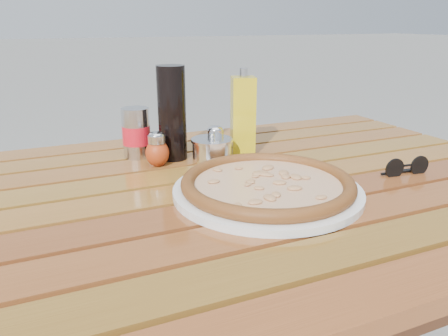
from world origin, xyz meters
name	(u,v)px	position (x,y,z in m)	size (l,w,h in m)	color
table	(228,219)	(0.00, 0.00, 0.67)	(1.40, 0.90, 0.75)	#3A1B0D
plate	(267,191)	(0.05, -0.08, 0.76)	(0.36, 0.36, 0.01)	silver
pizza	(267,183)	(0.05, -0.08, 0.77)	(0.36, 0.36, 0.03)	beige
pepper_shaker	(157,150)	(-0.10, 0.18, 0.79)	(0.07, 0.07, 0.08)	#B33B14
oregano_shaker	(215,143)	(0.05, 0.18, 0.79)	(0.07, 0.07, 0.08)	#3B421A
dark_bottle	(172,113)	(-0.05, 0.22, 0.86)	(0.07, 0.07, 0.22)	black
soda_can	(136,133)	(-0.12, 0.27, 0.81)	(0.07, 0.07, 0.12)	silver
olive_oil_cruet	(243,116)	(0.12, 0.18, 0.85)	(0.07, 0.07, 0.21)	gold
parmesan_tin	(212,151)	(0.02, 0.14, 0.78)	(0.12, 0.12, 0.07)	white
sunglasses	(406,168)	(0.38, -0.10, 0.77)	(0.11, 0.03, 0.04)	black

